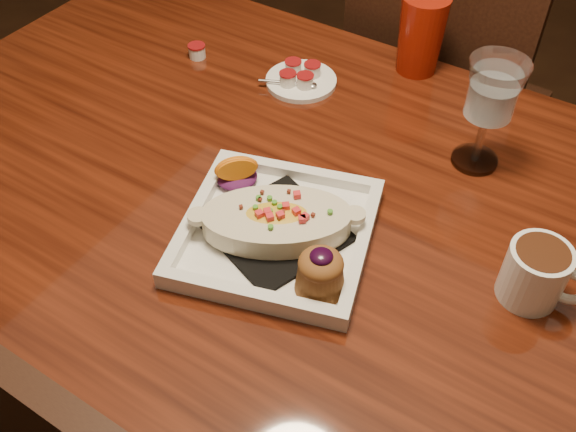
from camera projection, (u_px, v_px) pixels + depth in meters
The scene contains 9 objects.
floor at pixel (297, 411), 1.55m from camera, with size 7.00×7.00×0.00m, color #301D10.
table at pixel (301, 229), 1.08m from camera, with size 1.50×0.90×0.75m.
chair_far at pixel (437, 108), 1.55m from camera, with size 0.42×0.42×0.93m.
plate at pixel (280, 230), 0.91m from camera, with size 0.33×0.33×0.08m.
coffee_mug at pixel (537, 273), 0.83m from camera, with size 0.12×0.08×0.09m.
goblet at pixel (492, 96), 0.96m from camera, with size 0.09×0.09×0.19m.
saucer at pixel (300, 79), 1.20m from camera, with size 0.13×0.13×0.09m.
creamer_loose at pixel (197, 51), 1.26m from camera, with size 0.03×0.03×0.03m.
red_tumbler at pixel (421, 34), 1.18m from camera, with size 0.09×0.09×0.15m, color #A31B0B.
Camera 1 is at (0.37, -0.63, 1.45)m, focal length 40.00 mm.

